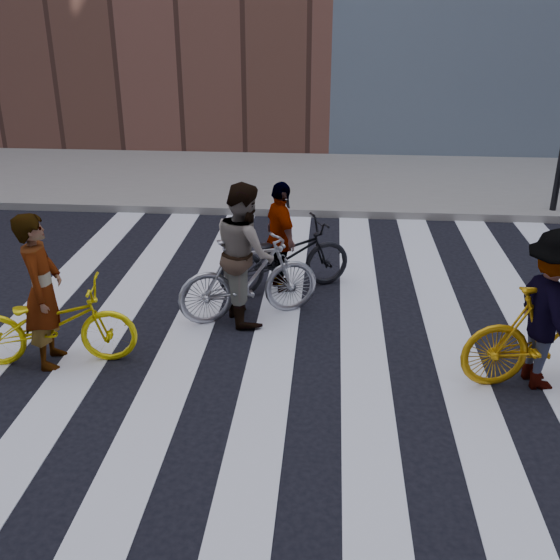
# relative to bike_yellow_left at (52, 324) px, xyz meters

# --- Properties ---
(ground) EXTENTS (100.00, 100.00, 0.00)m
(ground) POSITION_rel_bike_yellow_left_xyz_m (3.05, 0.72, -0.50)
(ground) COLOR black
(ground) RESTS_ON ground
(sidewalk_far) EXTENTS (100.00, 5.00, 0.15)m
(sidewalk_far) POSITION_rel_bike_yellow_left_xyz_m (3.05, 8.22, -0.43)
(sidewalk_far) COLOR gray
(sidewalk_far) RESTS_ON ground
(zebra_crosswalk) EXTENTS (8.25, 10.00, 0.01)m
(zebra_crosswalk) POSITION_rel_bike_yellow_left_xyz_m (3.05, 0.72, -0.50)
(zebra_crosswalk) COLOR silver
(zebra_crosswalk) RESTS_ON ground
(bike_yellow_left) EXTENTS (2.00, 0.99, 1.00)m
(bike_yellow_left) POSITION_rel_bike_yellow_left_xyz_m (0.00, 0.00, 0.00)
(bike_yellow_left) COLOR yellow
(bike_yellow_left) RESTS_ON ground
(bike_silver_mid) EXTENTS (1.96, 1.26, 1.14)m
(bike_silver_mid) POSITION_rel_bike_yellow_left_xyz_m (2.12, 1.34, 0.07)
(bike_silver_mid) COLOR #9C9DA5
(bike_silver_mid) RESTS_ON ground
(bike_yellow_right) EXTENTS (2.02, 0.86, 1.18)m
(bike_yellow_right) POSITION_rel_bike_yellow_left_xyz_m (5.57, -0.01, 0.09)
(bike_yellow_right) COLOR #CA8C0B
(bike_yellow_right) RESTS_ON ground
(bike_dark_rear) EXTENTS (2.09, 1.43, 1.04)m
(bike_dark_rear) POSITION_rel_bike_yellow_left_xyz_m (2.51, 2.28, 0.02)
(bike_dark_rear) COLOR black
(bike_dark_rear) RESTS_ON ground
(rider_left) EXTENTS (0.55, 0.73, 1.83)m
(rider_left) POSITION_rel_bike_yellow_left_xyz_m (-0.05, 0.00, 0.41)
(rider_left) COLOR slate
(rider_left) RESTS_ON ground
(rider_mid) EXTENTS (1.00, 1.11, 1.85)m
(rider_mid) POSITION_rel_bike_yellow_left_xyz_m (2.07, 1.34, 0.42)
(rider_mid) COLOR slate
(rider_mid) RESTS_ON ground
(rider_right) EXTENTS (0.84, 1.24, 1.78)m
(rider_right) POSITION_rel_bike_yellow_left_xyz_m (5.52, -0.01, 0.39)
(rider_right) COLOR slate
(rider_right) RESTS_ON ground
(rider_rear) EXTENTS (0.75, 1.03, 1.62)m
(rider_rear) POSITION_rel_bike_yellow_left_xyz_m (2.46, 2.28, 0.31)
(rider_rear) COLOR slate
(rider_rear) RESTS_ON ground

